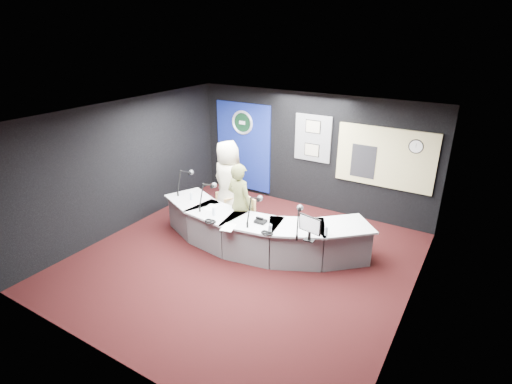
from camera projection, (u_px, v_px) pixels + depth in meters
The scene contains 33 objects.
ground at pixel (243, 260), 7.72m from camera, with size 6.00×6.00×0.00m, color black.
ceiling at pixel (241, 116), 6.64m from camera, with size 6.00×6.00×0.02m, color silver.
wall_back at pixel (311, 152), 9.55m from camera, with size 6.00×0.02×2.80m, color black.
wall_front at pixel (107, 276), 4.81m from camera, with size 6.00×0.02×2.80m, color black.
wall_left at pixel (126, 166), 8.61m from camera, with size 0.02×6.00×2.80m, color black.
wall_right at pixel (417, 235), 5.75m from camera, with size 0.02×6.00×2.80m, color black.
broadcast_desk at pixel (256, 231), 8.03m from camera, with size 4.50×1.90×0.75m, color #BBBDBF, non-canonical shape.
backdrop_panel at pixel (243, 147), 10.49m from camera, with size 1.60×0.05×2.30m, color navy.
agency_seal at pixel (242, 123), 10.21m from camera, with size 0.63×0.63×0.07m, color silver.
seal_center at pixel (242, 123), 10.21m from camera, with size 0.48×0.48×0.01m, color black.
pinboard at pixel (313, 138), 9.37m from camera, with size 0.90×0.04×1.10m, color slate.
framed_photo_upper at pixel (313, 127), 9.24m from camera, with size 0.34×0.02×0.27m, color tan.
framed_photo_lower at pixel (312, 150), 9.45m from camera, with size 0.34×0.02×0.27m, color tan.
booth_window_frame at pixel (385, 158), 8.63m from camera, with size 2.12×0.06×1.32m, color #CDC080.
booth_glow at pixel (385, 158), 8.62m from camera, with size 2.00×0.02×1.20m, color beige.
equipment_rack at pixel (363, 161), 8.88m from camera, with size 0.55×0.02×0.75m, color black.
wall_clock at pixel (416, 147), 8.19m from camera, with size 0.28×0.28×0.01m, color white.
armchair_left at pixel (229, 200), 9.14m from camera, with size 0.57×0.57×1.01m, color tan, non-canonical shape.
armchair_right at pixel (240, 221), 8.26m from camera, with size 0.50×0.50×0.89m, color tan, non-canonical shape.
draped_jacket at pixel (229, 191), 9.34m from camera, with size 0.50×0.10×0.70m, color slate.
person_man at pixel (228, 182), 8.97m from camera, with size 0.93×0.60×1.90m, color beige.
person_woman at pixel (240, 204), 8.10m from camera, with size 0.62×0.41×1.71m, color brown.
computer_monitor at pixel (310, 224), 6.79m from camera, with size 0.49×0.03×0.33m, color black.
desk_phone at pixel (261, 221), 7.54m from camera, with size 0.21×0.17×0.05m, color black.
headphones_near at pixel (267, 233), 7.13m from camera, with size 0.20×0.20×0.03m, color black.
headphones_far at pixel (210, 221), 7.56m from camera, with size 0.22×0.22×0.04m, color black.
paper_stack at pixel (211, 207), 8.17m from camera, with size 0.21×0.30×0.00m, color white.
notepad at pixel (228, 227), 7.36m from camera, with size 0.23×0.32×0.00m, color white.
boom_mic_a at pixel (184, 178), 8.88m from camera, with size 0.23×0.73×0.60m, color black, non-canonical shape.
boom_mic_b at pixel (207, 192), 8.15m from camera, with size 0.21×0.73×0.60m, color black, non-canonical shape.
boom_mic_c at pixel (254, 206), 7.51m from camera, with size 0.21×0.73×0.60m, color black, non-canonical shape.
boom_mic_d at pixel (299, 217), 7.09m from camera, with size 0.35×0.70×0.60m, color black, non-canonical shape.
water_bottles at pixel (248, 215), 7.64m from camera, with size 3.12×0.55×0.18m, color silver, non-canonical shape.
Camera 1 is at (3.63, -5.54, 4.19)m, focal length 28.00 mm.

